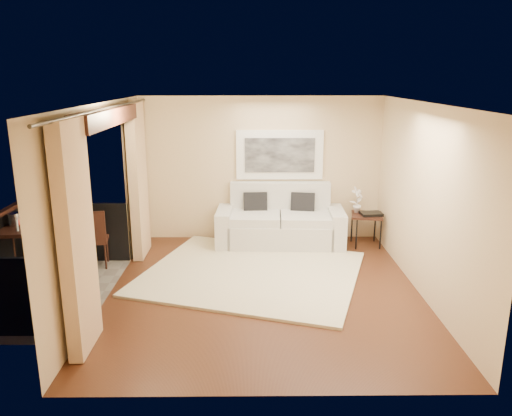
{
  "coord_description": "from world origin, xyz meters",
  "views": [
    {
      "loc": [
        -0.19,
        -6.77,
        3.06
      ],
      "look_at": [
        -0.12,
        0.76,
        1.05
      ],
      "focal_mm": 35.0,
      "sensor_mm": 36.0,
      "label": 1
    }
  ],
  "objects_px": {
    "side_table": "(367,217)",
    "ice_bucket": "(14,219)",
    "balcony_chair_far": "(93,235)",
    "sofa": "(280,223)",
    "orchid": "(357,200)",
    "bistro_table": "(21,233)"
  },
  "relations": [
    {
      "from": "orchid",
      "to": "ice_bucket",
      "type": "height_order",
      "value": "orchid"
    },
    {
      "from": "balcony_chair_far",
      "to": "ice_bucket",
      "type": "height_order",
      "value": "ice_bucket"
    },
    {
      "from": "side_table",
      "to": "orchid",
      "type": "xyz_separation_m",
      "value": [
        -0.17,
        0.11,
        0.3
      ]
    },
    {
      "from": "ice_bucket",
      "to": "balcony_chair_far",
      "type": "bearing_deg",
      "value": 14.1
    },
    {
      "from": "balcony_chair_far",
      "to": "bistro_table",
      "type": "bearing_deg",
      "value": 11.61
    },
    {
      "from": "sofa",
      "to": "ice_bucket",
      "type": "distance_m",
      "value": 4.46
    },
    {
      "from": "side_table",
      "to": "balcony_chair_far",
      "type": "distance_m",
      "value": 4.8
    },
    {
      "from": "side_table",
      "to": "bistro_table",
      "type": "bearing_deg",
      "value": -165.15
    },
    {
      "from": "side_table",
      "to": "orchid",
      "type": "bearing_deg",
      "value": 146.05
    },
    {
      "from": "side_table",
      "to": "orchid",
      "type": "distance_m",
      "value": 0.36
    },
    {
      "from": "sofa",
      "to": "orchid",
      "type": "relative_size",
      "value": 4.85
    },
    {
      "from": "balcony_chair_far",
      "to": "ice_bucket",
      "type": "bearing_deg",
      "value": 3.43
    },
    {
      "from": "side_table",
      "to": "ice_bucket",
      "type": "distance_m",
      "value": 5.94
    },
    {
      "from": "balcony_chair_far",
      "to": "side_table",
      "type": "bearing_deg",
      "value": -177.42
    },
    {
      "from": "bistro_table",
      "to": "balcony_chair_far",
      "type": "distance_m",
      "value": 1.05
    },
    {
      "from": "sofa",
      "to": "balcony_chair_far",
      "type": "xyz_separation_m",
      "value": [
        -3.09,
        -1.2,
        0.17
      ]
    },
    {
      "from": "sofa",
      "to": "orchid",
      "type": "bearing_deg",
      "value": 2.69
    },
    {
      "from": "bistro_table",
      "to": "side_table",
      "type": "bearing_deg",
      "value": 14.85
    },
    {
      "from": "ice_bucket",
      "to": "sofa",
      "type": "bearing_deg",
      "value": 19.46
    },
    {
      "from": "balcony_chair_far",
      "to": "ice_bucket",
      "type": "distance_m",
      "value": 1.18
    },
    {
      "from": "sofa",
      "to": "ice_bucket",
      "type": "height_order",
      "value": "sofa"
    },
    {
      "from": "ice_bucket",
      "to": "bistro_table",
      "type": "bearing_deg",
      "value": -41.54
    }
  ]
}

